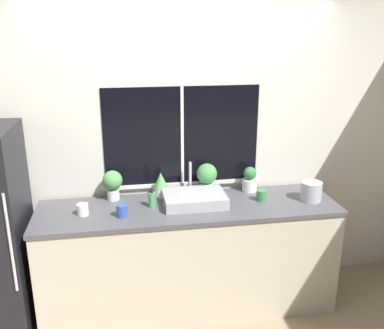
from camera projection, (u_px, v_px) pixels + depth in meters
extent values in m
plane|color=#937F60|center=(195.00, 328.00, 3.43)|extent=(14.00, 14.00, 0.00)
cube|color=silver|center=(182.00, 143.00, 3.66)|extent=(8.00, 0.06, 2.70)
cube|color=black|center=(182.00, 136.00, 3.60)|extent=(1.31, 0.01, 0.83)
cube|color=silver|center=(182.00, 136.00, 3.60)|extent=(0.02, 0.01, 0.83)
cube|color=silver|center=(183.00, 184.00, 3.73)|extent=(1.37, 0.04, 0.03)
cube|color=silver|center=(363.00, 116.00, 4.76)|extent=(0.06, 7.00, 2.70)
cube|color=beige|center=(189.00, 259.00, 3.58)|extent=(2.39, 0.62, 0.89)
cube|color=#4C4C51|center=(189.00, 208.00, 3.44)|extent=(2.42, 0.65, 0.03)
cylinder|color=silver|center=(10.00, 244.00, 2.90)|extent=(0.02, 0.02, 0.73)
cube|color=#ADADB2|center=(194.00, 199.00, 3.46)|extent=(0.50, 0.36, 0.09)
cylinder|color=#B7B7BC|center=(190.00, 193.00, 3.67)|extent=(0.04, 0.04, 0.03)
cylinder|color=#B7B7BC|center=(190.00, 177.00, 3.62)|extent=(0.02, 0.02, 0.26)
cylinder|color=white|center=(113.00, 194.00, 3.55)|extent=(0.10, 0.10, 0.09)
sphere|color=#569951|center=(112.00, 180.00, 3.51)|extent=(0.16, 0.16, 0.16)
cylinder|color=white|center=(161.00, 192.00, 3.61)|extent=(0.12, 0.12, 0.08)
cone|color=#569951|center=(161.00, 180.00, 3.58)|extent=(0.12, 0.12, 0.13)
cylinder|color=white|center=(207.00, 188.00, 3.68)|extent=(0.11, 0.11, 0.09)
sphere|color=#478E4C|center=(207.00, 174.00, 3.63)|extent=(0.17, 0.17, 0.17)
cylinder|color=white|center=(249.00, 185.00, 3.73)|extent=(0.13, 0.13, 0.11)
sphere|color=#387A3D|center=(250.00, 173.00, 3.70)|extent=(0.11, 0.11, 0.11)
cylinder|color=#519E5B|center=(152.00, 200.00, 3.40)|extent=(0.06, 0.06, 0.12)
cylinder|color=black|center=(152.00, 191.00, 3.38)|extent=(0.03, 0.03, 0.03)
cylinder|color=white|center=(83.00, 210.00, 3.26)|extent=(0.09, 0.09, 0.09)
cylinder|color=#3351AD|center=(122.00, 211.00, 3.23)|extent=(0.08, 0.08, 0.10)
cylinder|color=#38844C|center=(261.00, 195.00, 3.53)|extent=(0.08, 0.08, 0.09)
cylinder|color=#B2B2B7|center=(311.00, 191.00, 3.52)|extent=(0.17, 0.17, 0.16)
cone|color=#B2B2B7|center=(312.00, 181.00, 3.50)|extent=(0.15, 0.15, 0.02)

